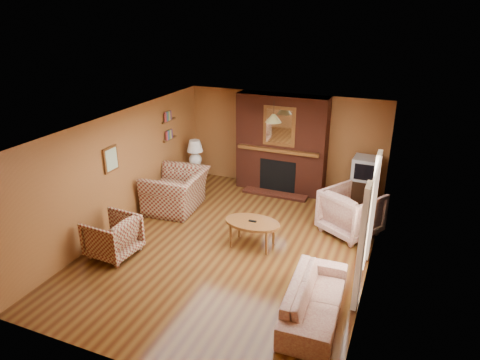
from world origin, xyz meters
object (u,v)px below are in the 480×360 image
at_px(table_lamp, 195,152).
at_px(tv_stand, 363,192).
at_px(floral_sofa, 315,299).
at_px(crt_tv, 366,168).
at_px(coffee_table, 252,224).
at_px(side_table, 196,175).
at_px(fireplace, 281,145).
at_px(plaid_armchair, 112,236).
at_px(floral_armchair, 351,212).
at_px(plaid_loveseat, 176,191).

distance_m(table_lamp, tv_stand, 4.20).
xyz_separation_m(floral_sofa, tv_stand, (0.15, 4.17, 0.06)).
bearing_deg(crt_tv, coffee_table, -123.16).
bearing_deg(side_table, floral_sofa, -43.66).
height_order(floral_sofa, table_lamp, table_lamp).
xyz_separation_m(side_table, crt_tv, (4.15, 0.34, 0.66)).
height_order(fireplace, plaid_armchair, fireplace).
height_order(floral_armchair, side_table, floral_armchair).
bearing_deg(coffee_table, side_table, 136.63).
height_order(fireplace, floral_sofa, fireplace).
height_order(floral_sofa, crt_tv, crt_tv).
bearing_deg(table_lamp, side_table, 0.00).
bearing_deg(table_lamp, crt_tv, 4.74).
bearing_deg(floral_sofa, floral_armchair, -4.54).
relative_size(floral_armchair, side_table, 1.94).
height_order(coffee_table, tv_stand, tv_stand).
bearing_deg(plaid_loveseat, coffee_table, 62.74).
height_order(fireplace, crt_tv, fireplace).
relative_size(side_table, crt_tv, 0.93).
bearing_deg(floral_sofa, crt_tv, -4.67).
distance_m(floral_armchair, side_table, 4.23).
height_order(plaid_armchair, table_lamp, table_lamp).
bearing_deg(coffee_table, tv_stand, 56.89).
distance_m(coffee_table, crt_tv, 3.18).
distance_m(plaid_armchair, floral_sofa, 3.86).
relative_size(fireplace, table_lamp, 3.57).
distance_m(fireplace, side_table, 2.35).
distance_m(side_table, tv_stand, 4.17).
relative_size(plaid_loveseat, plaid_armchair, 1.63).
bearing_deg(coffee_table, plaid_loveseat, 158.03).
height_order(side_table, crt_tv, crt_tv).
distance_m(plaid_loveseat, table_lamp, 1.51).
bearing_deg(tv_stand, plaid_armchair, -132.97).
xyz_separation_m(coffee_table, crt_tv, (1.72, 2.64, 0.46)).
bearing_deg(side_table, floral_armchair, -14.61).
relative_size(coffee_table, crt_tv, 1.89).
bearing_deg(tv_stand, side_table, -172.58).
bearing_deg(table_lamp, floral_sofa, -43.66).
bearing_deg(crt_tv, tv_stand, 90.00).
distance_m(floral_armchair, table_lamp, 4.25).
bearing_deg(floral_armchair, floral_sofa, 119.53).
xyz_separation_m(plaid_loveseat, crt_tv, (3.90, 1.76, 0.48)).
relative_size(plaid_armchair, table_lamp, 1.24).
relative_size(plaid_loveseat, table_lamp, 2.03).
bearing_deg(plaid_armchair, crt_tv, 138.22).
relative_size(plaid_armchair, floral_sofa, 0.44).
distance_m(plaid_loveseat, floral_sofa, 4.46).
bearing_deg(floral_armchair, side_table, 16.85).
xyz_separation_m(fireplace, plaid_armchair, (-1.95, -4.11, -0.80)).
bearing_deg(crt_tv, plaid_loveseat, -155.73).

